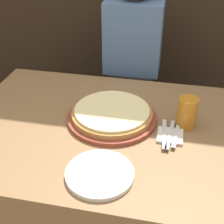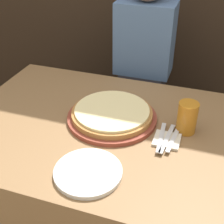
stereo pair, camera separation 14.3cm
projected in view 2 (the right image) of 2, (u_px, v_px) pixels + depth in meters
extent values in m
cube|color=olive|center=(104.00, 182.00, 1.61)|extent=(1.33, 0.95, 0.72)
cylinder|color=brown|center=(112.00, 117.00, 1.45)|extent=(0.42, 0.42, 0.02)
cylinder|color=#A87038|center=(112.00, 113.00, 1.44)|extent=(0.37, 0.37, 0.02)
cylinder|color=beige|center=(112.00, 110.00, 1.43)|extent=(0.34, 0.34, 0.01)
cylinder|color=#B7701E|center=(187.00, 118.00, 1.34)|extent=(0.09, 0.09, 0.14)
cylinder|color=white|center=(189.00, 105.00, 1.31)|extent=(0.08, 0.08, 0.02)
cylinder|color=silver|center=(88.00, 172.00, 1.15)|extent=(0.26, 0.26, 0.02)
cube|color=beige|center=(167.00, 140.00, 1.31)|extent=(0.11, 0.11, 0.01)
cube|color=silver|center=(161.00, 137.00, 1.32)|extent=(0.03, 0.21, 0.00)
cube|color=silver|center=(167.00, 138.00, 1.31)|extent=(0.04, 0.21, 0.00)
cube|color=silver|center=(173.00, 140.00, 1.30)|extent=(0.04, 0.18, 0.00)
cube|color=#33333D|center=(140.00, 118.00, 2.12)|extent=(0.26, 0.20, 0.70)
cube|color=#4C6B99|center=(145.00, 38.00, 1.81)|extent=(0.33, 0.20, 0.42)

